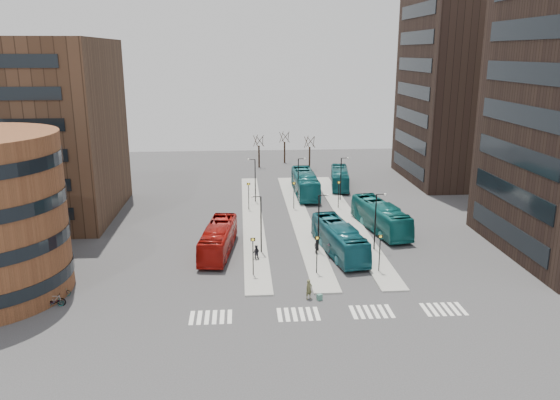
{
  "coord_description": "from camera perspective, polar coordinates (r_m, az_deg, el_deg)",
  "views": [
    {
      "loc": [
        -5.41,
        -35.71,
        20.41
      ],
      "look_at": [
        -1.23,
        20.75,
        5.0
      ],
      "focal_mm": 35.0,
      "sensor_mm": 36.0,
      "label": 1
    }
  ],
  "objects": [
    {
      "name": "suitcase",
      "position": [
        47.19,
        4.15,
        -10.09
      ],
      "size": [
        0.51,
        0.47,
        0.52
      ],
      "primitive_type": "cube",
      "rotation": [
        0.0,
        0.0,
        0.41
      ],
      "color": "navy",
      "rests_on": "ground"
    },
    {
      "name": "red_bus",
      "position": [
        57.43,
        -6.46,
        -4.06
      ],
      "size": [
        3.91,
        11.23,
        3.06
      ],
      "primitive_type": "imported",
      "rotation": [
        0.0,
        0.0,
        -0.12
      ],
      "color": "#9A100B",
      "rests_on": "ground"
    },
    {
      "name": "tower_far",
      "position": [
        93.67,
        19.68,
        11.05
      ],
      "size": [
        20.12,
        20.0,
        30.0
      ],
      "color": "black",
      "rests_on": "ground"
    },
    {
      "name": "bare_trees",
      "position": [
        100.28,
        0.45,
        5.07
      ],
      "size": [
        10.97,
        8.14,
        5.9
      ],
      "color": "black",
      "rests_on": "ground"
    },
    {
      "name": "bicycle_near",
      "position": [
        49.48,
        -22.54,
        -9.87
      ],
      "size": [
        1.6,
        0.88,
        0.8
      ],
      "primitive_type": "imported",
      "rotation": [
        0.0,
        0.0,
        1.81
      ],
      "color": "gray",
      "rests_on": "ground"
    },
    {
      "name": "commuter_c",
      "position": [
        56.36,
        5.25,
        -5.23
      ],
      "size": [
        1.02,
        1.15,
        1.55
      ],
      "primitive_type": "imported",
      "rotation": [
        0.0,
        0.0,
        4.15
      ],
      "color": "black",
      "rests_on": "ground"
    },
    {
      "name": "island_left",
      "position": [
        68.8,
        -2.87,
        -1.99
      ],
      "size": [
        2.5,
        45.0,
        0.15
      ],
      "primitive_type": "cube",
      "color": "gray",
      "rests_on": "ground"
    },
    {
      "name": "traveller",
      "position": [
        47.12,
        3.04,
        -9.3
      ],
      "size": [
        0.75,
        0.67,
        1.73
      ],
      "primitive_type": "imported",
      "rotation": [
        0.0,
        0.0,
        0.52
      ],
      "color": "brown",
      "rests_on": "ground"
    },
    {
      "name": "crosswalk_stripes",
      "position": [
        45.21,
        5.45,
        -11.67
      ],
      "size": [
        22.35,
        2.4,
        0.01
      ],
      "color": "silver",
      "rests_on": "ground"
    },
    {
      "name": "bicycle_far",
      "position": [
        51.11,
        -21.89,
        -8.99
      ],
      "size": [
        1.61,
        1.09,
        0.8
      ],
      "primitive_type": "imported",
      "rotation": [
        0.0,
        0.0,
        1.97
      ],
      "color": "gray",
      "rests_on": "ground"
    },
    {
      "name": "island_mid",
      "position": [
        69.18,
        2.1,
        -1.88
      ],
      "size": [
        2.5,
        45.0,
        0.15
      ],
      "primitive_type": "cube",
      "color": "gray",
      "rests_on": "ground"
    },
    {
      "name": "bicycle_mid",
      "position": [
        49.57,
        -22.49,
        -9.63
      ],
      "size": [
        1.83,
        0.54,
        1.1
      ],
      "primitive_type": "imported",
      "rotation": [
        0.0,
        0.0,
        1.56
      ],
      "color": "gray",
      "rests_on": "ground"
    },
    {
      "name": "commuter_a",
      "position": [
        55.42,
        -2.52,
        -5.51
      ],
      "size": [
        0.86,
        0.71,
        1.59
      ],
      "primitive_type": "imported",
      "rotation": [
        0.0,
        0.0,
        2.99
      ],
      "color": "black",
      "rests_on": "ground"
    },
    {
      "name": "teal_bus_d",
      "position": [
        85.23,
        6.26,
        2.3
      ],
      "size": [
        4.0,
        10.84,
        2.95
      ],
      "primitive_type": "imported",
      "rotation": [
        0.0,
        0.0,
        -0.15
      ],
      "color": "#135A61",
      "rests_on": "ground"
    },
    {
      "name": "lamp_posts",
      "position": [
        66.38,
        2.87,
        0.52
      ],
      "size": [
        14.04,
        20.24,
        6.12
      ],
      "color": "black",
      "rests_on": "ground"
    },
    {
      "name": "office_block",
      "position": [
        75.91,
        -26.51,
        6.52
      ],
      "size": [
        25.0,
        20.12,
        22.0
      ],
      "color": "#462F20",
      "rests_on": "ground"
    },
    {
      "name": "sign_poles",
      "position": [
        61.8,
        2.46,
        -1.72
      ],
      "size": [
        12.45,
        22.12,
        3.65
      ],
      "color": "black",
      "rests_on": "ground"
    },
    {
      "name": "teal_bus_c",
      "position": [
        65.19,
        10.45,
        -1.74
      ],
      "size": [
        4.74,
        12.3,
        3.34
      ],
      "primitive_type": "imported",
      "rotation": [
        0.0,
        0.0,
        0.17
      ],
      "color": "#135F5F",
      "rests_on": "ground"
    },
    {
      "name": "teal_bus_a",
      "position": [
        57.21,
        6.19,
        -4.05
      ],
      "size": [
        4.43,
        11.84,
        3.22
      ],
      "primitive_type": "imported",
      "rotation": [
        0.0,
        0.0,
        0.15
      ],
      "color": "#12515D",
      "rests_on": "ground"
    },
    {
      "name": "commuter_b",
      "position": [
        57.0,
        3.86,
        -4.95
      ],
      "size": [
        0.66,
        0.99,
        1.56
      ],
      "primitive_type": "imported",
      "rotation": [
        0.0,
        0.0,
        1.9
      ],
      "color": "black",
      "rests_on": "ground"
    },
    {
      "name": "island_right",
      "position": [
        70.08,
        6.99,
        -1.76
      ],
      "size": [
        2.5,
        45.0,
        0.15
      ],
      "primitive_type": "cube",
      "color": "gray",
      "rests_on": "ground"
    },
    {
      "name": "teal_bus_b",
      "position": [
        80.1,
        2.64,
        1.73
      ],
      "size": [
        2.95,
        12.49,
        3.48
      ],
      "primitive_type": "imported",
      "rotation": [
        0.0,
        0.0,
        0.0
      ],
      "color": "#145F66",
      "rests_on": "ground"
    },
    {
      "name": "ground",
      "position": [
        41.48,
        3.94,
        -14.28
      ],
      "size": [
        160.0,
        160.0,
        0.0
      ],
      "primitive_type": "plane",
      "color": "#323234",
      "rests_on": "ground"
    }
  ]
}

